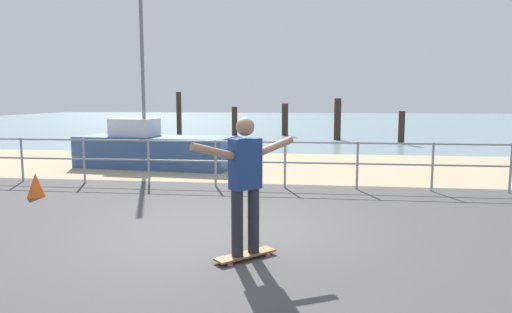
% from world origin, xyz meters
% --- Properties ---
extents(ground_plane, '(24.00, 10.00, 0.04)m').
position_xyz_m(ground_plane, '(0.00, -1.00, 0.00)').
color(ground_plane, '#474444').
rests_on(ground_plane, ground).
extents(beach_strip, '(24.00, 6.00, 0.04)m').
position_xyz_m(beach_strip, '(0.00, 7.00, 0.00)').
color(beach_strip, tan).
rests_on(beach_strip, ground).
extents(sea_surface, '(72.00, 50.00, 0.04)m').
position_xyz_m(sea_surface, '(0.00, 35.00, 0.00)').
color(sea_surface, '#75939E').
rests_on(sea_surface, ground).
extents(railing_fence, '(13.93, 0.05, 1.05)m').
position_xyz_m(railing_fence, '(-1.63, 3.60, 0.70)').
color(railing_fence, gray).
rests_on(railing_fence, ground).
extents(sailboat, '(5.04, 1.88, 5.41)m').
position_xyz_m(sailboat, '(-3.03, 6.18, 0.52)').
color(sailboat, '#335184').
rests_on(sailboat, ground).
extents(skateboard, '(0.71, 0.70, 0.08)m').
position_xyz_m(skateboard, '(0.50, -0.97, 0.07)').
color(skateboard, brown).
rests_on(skateboard, ground).
extents(skateboarder, '(1.10, 1.07, 1.65)m').
position_xyz_m(skateboarder, '(0.50, -0.97, 1.02)').
color(skateboarder, '#26262B').
rests_on(skateboarder, skateboard).
extents(groyne_post_0, '(0.26, 0.26, 2.32)m').
position_xyz_m(groyne_post_0, '(-5.60, 16.63, 1.16)').
color(groyne_post_0, '#332319').
rests_on(groyne_post_0, ground).
extents(groyne_post_1, '(0.29, 0.29, 1.56)m').
position_xyz_m(groyne_post_1, '(-2.94, 17.93, 0.78)').
color(groyne_post_1, '#332319').
rests_on(groyne_post_1, ground).
extents(groyne_post_2, '(0.34, 0.34, 1.73)m').
position_xyz_m(groyne_post_2, '(-0.27, 18.38, 0.86)').
color(groyne_post_2, '#332319').
rests_on(groyne_post_2, ground).
extents(groyne_post_3, '(0.32, 0.32, 1.99)m').
position_xyz_m(groyne_post_3, '(2.39, 15.97, 0.99)').
color(groyne_post_3, '#332319').
rests_on(groyne_post_3, ground).
extents(groyne_post_4, '(0.27, 0.27, 1.44)m').
position_xyz_m(groyne_post_4, '(5.05, 14.26, 0.72)').
color(groyne_post_4, '#332319').
rests_on(groyne_post_4, ground).
extents(traffic_cone, '(0.36, 0.36, 0.50)m').
position_xyz_m(traffic_cone, '(-4.13, 2.01, 0.25)').
color(traffic_cone, '#E55919').
rests_on(traffic_cone, ground).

